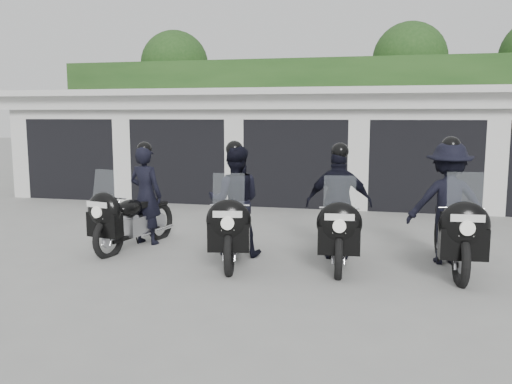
% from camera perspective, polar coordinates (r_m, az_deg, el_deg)
% --- Properties ---
extents(ground, '(80.00, 80.00, 0.00)m').
position_cam_1_polar(ground, '(8.40, -1.99, -7.89)').
color(ground, gray).
rests_on(ground, ground).
extents(garage_block, '(16.40, 6.80, 2.96)m').
position_cam_1_polar(garage_block, '(16.01, 5.60, 4.91)').
color(garage_block, silver).
rests_on(garage_block, ground).
extents(background_vegetation, '(20.00, 3.90, 5.80)m').
position_cam_1_polar(background_vegetation, '(20.78, 8.50, 9.30)').
color(background_vegetation, '#1C3C16').
rests_on(background_vegetation, ground).
extents(police_bike_a, '(0.93, 2.16, 1.90)m').
position_cam_1_polar(police_bike_a, '(9.71, -12.57, -1.33)').
color(police_bike_a, black).
rests_on(police_bike_a, ground).
extents(police_bike_b, '(1.07, 2.23, 1.96)m').
position_cam_1_polar(police_bike_b, '(8.72, -2.35, -1.72)').
color(police_bike_b, black).
rests_on(police_bike_b, ground).
extents(police_bike_c, '(1.10, 2.23, 1.94)m').
position_cam_1_polar(police_bike_c, '(8.65, 8.71, -1.93)').
color(police_bike_c, black).
rests_on(police_bike_c, ground).
extents(police_bike_d, '(1.27, 2.36, 2.05)m').
position_cam_1_polar(police_bike_d, '(8.77, 19.75, -1.82)').
color(police_bike_d, black).
rests_on(police_bike_d, ground).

